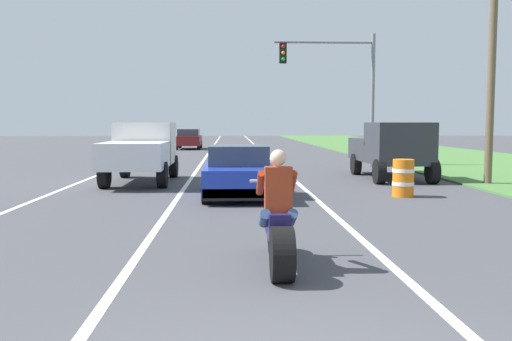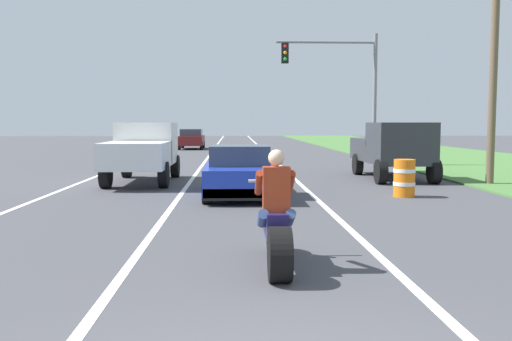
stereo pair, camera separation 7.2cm
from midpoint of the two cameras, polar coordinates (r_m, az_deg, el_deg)
name	(u,v)px [view 1 (the left image)]	position (r m, az deg, el deg)	size (l,w,h in m)	color
lane_stripe_left_solid	(111,170)	(24.12, -14.68, 0.06)	(0.14, 120.00, 0.01)	white
lane_stripe_right_solid	(282,169)	(23.69, 2.61, 0.13)	(0.14, 120.00, 0.01)	white
lane_stripe_centre_dashed	(197,170)	(23.63, -6.11, 0.10)	(0.14, 120.00, 0.01)	white
motorcycle_with_rider	(278,226)	(7.52, 1.99, -5.67)	(0.70, 2.21, 1.62)	black
sports_car_blue	(238,172)	(15.11, -1.94, -0.20)	(1.84, 4.30, 1.37)	#1E38B2
pickup_truck_left_lane_white	(141,149)	(18.77, -11.73, 2.16)	(2.02, 4.80, 1.98)	silver
pickup_truck_right_shoulder_dark_grey	(391,147)	(20.22, 13.52, 2.31)	(2.02, 4.80, 1.98)	#2D3035
traffic_light_mast_near	(342,78)	(26.02, 8.71, 9.31)	(4.62, 0.34, 6.00)	gray
utility_pole_roadside	(493,43)	(19.23, 22.90, 11.93)	(0.24, 0.24, 8.91)	brown
construction_barrel_nearest	(403,178)	(15.39, 14.67, -0.73)	(0.58, 0.58, 1.00)	orange
distant_car_far_ahead	(189,139)	(42.14, -6.91, 3.24)	(1.80, 4.00, 1.50)	maroon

